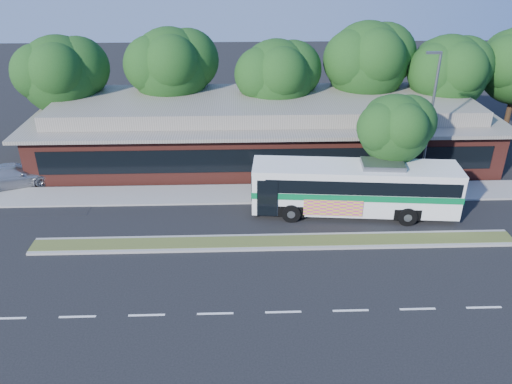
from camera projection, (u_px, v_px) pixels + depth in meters
ground at (275, 249)px, 26.46m from camera, size 120.00×120.00×0.00m
median_strip at (275, 242)px, 26.96m from camera, size 26.00×1.10×0.15m
sidewalk at (269, 193)px, 32.13m from camera, size 44.00×2.60×0.12m
parking_lot at (9, 175)px, 34.81m from camera, size 14.00×12.00×0.01m
plaza_building at (264, 128)px, 37.06m from camera, size 33.20×11.20×4.45m
lamp_post at (429, 122)px, 29.87m from camera, size 0.93×0.18×9.07m
tree_bg_a at (66, 73)px, 36.84m from camera, size 6.47×5.80×8.63m
tree_bg_b at (176, 65)px, 37.86m from camera, size 6.69×6.00×9.00m
tree_bg_c at (282, 75)px, 37.45m from camera, size 6.24×5.60×8.26m
tree_bg_d at (372, 60)px, 38.19m from camera, size 6.91×6.20×9.37m
tree_bg_e at (453, 71)px, 37.78m from camera, size 6.47×5.80×8.50m
transit_bus at (355, 185)px, 29.14m from camera, size 12.13×3.69×3.36m
sedan at (13, 175)px, 32.96m from camera, size 5.55×3.80×1.49m
sidewalk_tree at (399, 127)px, 29.32m from camera, size 4.61×4.13×6.79m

